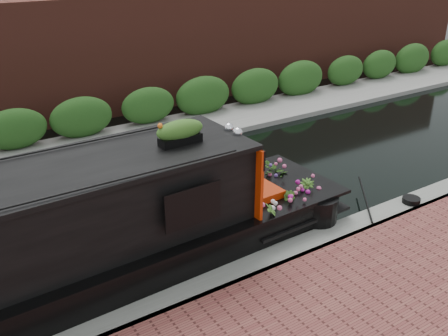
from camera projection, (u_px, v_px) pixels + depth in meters
ground at (159, 207)px, 11.55m from camera, size 80.00×80.00×0.00m
near_bank_coping at (240, 280)px, 9.02m from camera, size 40.00×0.60×0.50m
far_bank_path at (96, 149)px, 14.76m from camera, size 40.00×2.40×0.34m
far_hedge at (86, 140)px, 15.45m from camera, size 40.00×1.10×2.80m
far_brick_wall at (66, 121)px, 17.05m from camera, size 40.00×1.00×8.00m
rope_fender at (320, 201)px, 11.46m from camera, size 0.32×0.38×0.32m
coiled_mooring_rope at (411, 200)px, 11.17m from camera, size 0.39×0.39×0.12m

